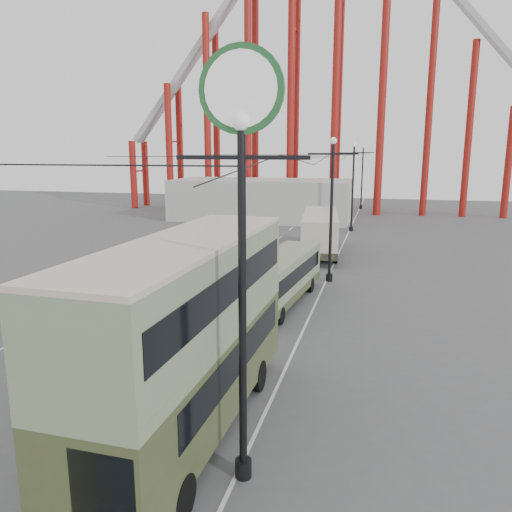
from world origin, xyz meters
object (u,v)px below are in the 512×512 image
(pedestrian, at_px, (222,291))
(lamp_post_near, at_px, (242,177))
(single_decker_cream, at_px, (320,231))
(double_decker_bus, at_px, (189,327))
(single_decker_green, at_px, (281,277))

(pedestrian, bearing_deg, lamp_post_near, 94.03)
(lamp_post_near, relative_size, pedestrian, 5.83)
(single_decker_cream, height_order, pedestrian, single_decker_cream)
(double_decker_bus, relative_size, pedestrian, 6.06)
(single_decker_cream, bearing_deg, double_decker_bus, -97.40)
(lamp_post_near, height_order, single_decker_green, lamp_post_near)
(single_decker_green, xyz_separation_m, single_decker_cream, (0.36, 14.59, 0.37))
(single_decker_green, bearing_deg, single_decker_cream, 94.33)
(single_decker_green, distance_m, pedestrian, 3.38)
(lamp_post_near, distance_m, pedestrian, 16.35)
(pedestrian, bearing_deg, single_decker_green, -171.41)
(lamp_post_near, xyz_separation_m, double_decker_bus, (-2.15, 1.76, -4.51))
(single_decker_cream, bearing_deg, lamp_post_near, -93.23)
(lamp_post_near, xyz_separation_m, single_decker_green, (-2.12, 15.29, -6.31))
(single_decker_green, height_order, single_decker_cream, single_decker_cream)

